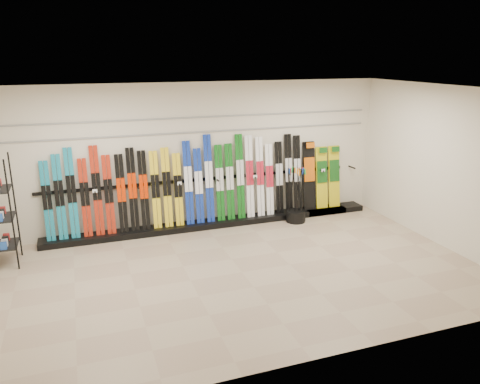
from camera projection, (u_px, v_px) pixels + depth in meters
name	position (u px, v px, depth m)	size (l,w,h in m)	color
floor	(242.00, 272.00, 7.86)	(8.00, 8.00, 0.00)	gray
back_wall	(201.00, 156.00, 9.70)	(8.00, 8.00, 0.00)	beige
right_wall	(444.00, 167.00, 8.72)	(5.00, 5.00, 0.00)	beige
ceiling	(242.00, 91.00, 7.01)	(8.00, 8.00, 0.00)	silver
ski_rack_base	(216.00, 223.00, 9.98)	(8.00, 0.40, 0.12)	black
skis	(184.00, 185.00, 9.57)	(5.36, 0.25, 1.83)	teal
snowboards	(321.00, 177.00, 10.63)	(0.92, 0.24, 1.54)	black
accessory_rack	(1.00, 212.00, 7.93)	(0.40, 0.60, 1.92)	black
pole_bin	(296.00, 216.00, 10.21)	(0.42, 0.42, 0.25)	black
ski_poles	(297.00, 195.00, 10.08)	(0.38, 0.40, 1.18)	black
slatwall_rail_0	(201.00, 132.00, 9.54)	(7.60, 0.02, 0.03)	gray
slatwall_rail_1	(201.00, 117.00, 9.45)	(7.60, 0.02, 0.03)	gray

